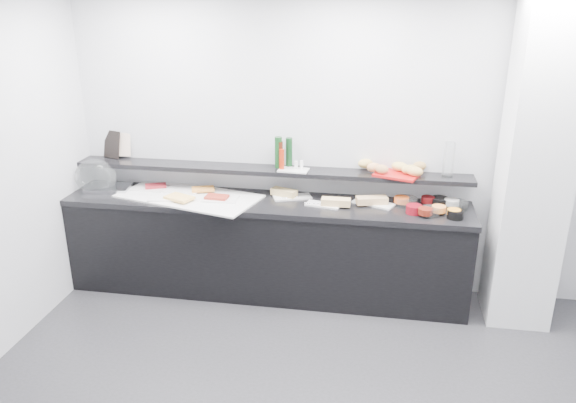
% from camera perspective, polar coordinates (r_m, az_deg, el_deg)
% --- Properties ---
extents(back_wall, '(5.00, 0.02, 2.70)m').
position_cam_1_polar(back_wall, '(5.04, 6.13, 5.58)').
color(back_wall, silver).
rests_on(back_wall, ground).
extents(column, '(0.50, 0.50, 2.70)m').
position_cam_1_polar(column, '(4.85, 23.82, 3.34)').
color(column, white).
rests_on(column, ground).
extents(buffet_cabinet, '(3.60, 0.60, 0.85)m').
position_cam_1_polar(buffet_cabinet, '(5.17, -2.28, -4.87)').
color(buffet_cabinet, black).
rests_on(buffet_cabinet, ground).
extents(counter_top, '(3.62, 0.62, 0.05)m').
position_cam_1_polar(counter_top, '(4.99, -2.35, -0.19)').
color(counter_top, black).
rests_on(counter_top, buffet_cabinet).
extents(wall_shelf, '(3.60, 0.25, 0.04)m').
position_cam_1_polar(wall_shelf, '(5.07, -1.98, 3.19)').
color(wall_shelf, black).
rests_on(wall_shelf, back_wall).
extents(cloche_base, '(0.43, 0.31, 0.04)m').
position_cam_1_polar(cloche_base, '(5.51, -17.75, 1.32)').
color(cloche_base, '#ACAEB3').
rests_on(cloche_base, counter_top).
extents(cloche_dome, '(0.43, 0.33, 0.34)m').
position_cam_1_polar(cloche_dome, '(5.52, -18.96, 2.38)').
color(cloche_dome, silver).
rests_on(cloche_dome, cloche_base).
extents(linen_runner, '(1.37, 0.90, 0.01)m').
position_cam_1_polar(linen_runner, '(5.15, -10.04, 0.53)').
color(linen_runner, silver).
rests_on(linen_runner, counter_top).
extents(platter_meat_a, '(0.31, 0.21, 0.01)m').
position_cam_1_polar(platter_meat_a, '(5.40, -13.84, 1.35)').
color(platter_meat_a, white).
rests_on(platter_meat_a, linen_runner).
extents(food_meat_a, '(0.22, 0.19, 0.02)m').
position_cam_1_polar(food_meat_a, '(5.38, -13.29, 1.56)').
color(food_meat_a, maroon).
rests_on(food_meat_a, platter_meat_a).
extents(platter_salmon, '(0.34, 0.24, 0.01)m').
position_cam_1_polar(platter_salmon, '(5.29, -10.58, 1.22)').
color(platter_salmon, white).
rests_on(platter_salmon, linen_runner).
extents(food_salmon, '(0.24, 0.19, 0.02)m').
position_cam_1_polar(food_salmon, '(5.21, -8.63, 1.26)').
color(food_salmon, orange).
rests_on(food_salmon, platter_salmon).
extents(platter_cheese, '(0.34, 0.26, 0.01)m').
position_cam_1_polar(platter_cheese, '(5.11, -12.27, 0.42)').
color(platter_cheese, white).
rests_on(platter_cheese, linen_runner).
extents(food_cheese, '(0.28, 0.24, 0.02)m').
position_cam_1_polar(food_cheese, '(5.03, -10.98, 0.39)').
color(food_cheese, '#FEC662').
rests_on(food_cheese, platter_cheese).
extents(platter_meat_b, '(0.31, 0.22, 0.01)m').
position_cam_1_polar(platter_meat_b, '(5.00, -6.88, 0.28)').
color(platter_meat_b, white).
rests_on(platter_meat_b, linen_runner).
extents(food_meat_b, '(0.20, 0.14, 0.02)m').
position_cam_1_polar(food_meat_b, '(4.99, -7.25, 0.47)').
color(food_meat_b, maroon).
rests_on(food_meat_b, platter_meat_b).
extents(sandwich_plate_left, '(0.37, 0.25, 0.01)m').
position_cam_1_polar(sandwich_plate_left, '(5.05, 0.43, 0.45)').
color(sandwich_plate_left, white).
rests_on(sandwich_plate_left, counter_top).
extents(sandwich_food_left, '(0.25, 0.17, 0.06)m').
position_cam_1_polar(sandwich_food_left, '(5.06, -0.41, 0.94)').
color(sandwich_food_left, tan).
rests_on(sandwich_food_left, sandwich_plate_left).
extents(tongs_left, '(0.15, 0.06, 0.01)m').
position_cam_1_polar(tongs_left, '(5.00, 0.15, 0.41)').
color(tongs_left, silver).
rests_on(tongs_left, sandwich_plate_left).
extents(sandwich_plate_mid, '(0.32, 0.19, 0.01)m').
position_cam_1_polar(sandwich_plate_mid, '(4.87, 3.59, -0.34)').
color(sandwich_plate_mid, silver).
rests_on(sandwich_plate_mid, counter_top).
extents(sandwich_food_mid, '(0.25, 0.10, 0.06)m').
position_cam_1_polar(sandwich_food_mid, '(4.84, 4.90, -0.04)').
color(sandwich_food_mid, '#DDB473').
rests_on(sandwich_food_mid, sandwich_plate_mid).
extents(tongs_mid, '(0.16, 0.04, 0.01)m').
position_cam_1_polar(tongs_mid, '(4.87, 2.61, -0.16)').
color(tongs_mid, '#ADB0B4').
rests_on(tongs_mid, sandwich_plate_mid).
extents(sandwich_plate_right, '(0.39, 0.28, 0.01)m').
position_cam_1_polar(sandwich_plate_right, '(4.96, 8.69, -0.18)').
color(sandwich_plate_right, white).
rests_on(sandwich_plate_right, counter_top).
extents(sandwich_food_right, '(0.29, 0.17, 0.06)m').
position_cam_1_polar(sandwich_food_right, '(4.92, 8.50, 0.13)').
color(sandwich_food_right, tan).
rests_on(sandwich_food_right, sandwich_plate_right).
extents(tongs_right, '(0.15, 0.08, 0.01)m').
position_cam_1_polar(tongs_right, '(4.93, 9.05, -0.15)').
color(tongs_right, silver).
rests_on(tongs_right, sandwich_plate_right).
extents(bowl_glass_fruit, '(0.19, 0.19, 0.07)m').
position_cam_1_polar(bowl_glass_fruit, '(4.97, 11.93, -0.00)').
color(bowl_glass_fruit, white).
rests_on(bowl_glass_fruit, counter_top).
extents(fill_glass_fruit, '(0.14, 0.14, 0.05)m').
position_cam_1_polar(fill_glass_fruit, '(4.97, 11.46, 0.18)').
color(fill_glass_fruit, orange).
rests_on(fill_glass_fruit, bowl_glass_fruit).
extents(bowl_black_jam, '(0.17, 0.17, 0.07)m').
position_cam_1_polar(bowl_black_jam, '(5.04, 15.14, -0.00)').
color(bowl_black_jam, black).
rests_on(bowl_black_jam, counter_top).
extents(fill_black_jam, '(0.15, 0.15, 0.05)m').
position_cam_1_polar(fill_black_jam, '(5.02, 14.03, 0.20)').
color(fill_black_jam, '#5B0D0F').
rests_on(fill_black_jam, bowl_black_jam).
extents(bowl_glass_cream, '(0.22, 0.22, 0.07)m').
position_cam_1_polar(bowl_glass_cream, '(4.98, 16.77, -0.38)').
color(bowl_glass_cream, silver).
rests_on(bowl_glass_cream, counter_top).
extents(fill_glass_cream, '(0.16, 0.16, 0.05)m').
position_cam_1_polar(fill_glass_cream, '(5.02, 16.29, -0.05)').
color(fill_glass_cream, silver).
rests_on(fill_glass_cream, bowl_glass_cream).
extents(bowl_red_jam, '(0.14, 0.14, 0.07)m').
position_cam_1_polar(bowl_red_jam, '(4.80, 12.68, -0.78)').
color(bowl_red_jam, maroon).
rests_on(bowl_red_jam, counter_top).
extents(fill_red_jam, '(0.13, 0.13, 0.05)m').
position_cam_1_polar(fill_red_jam, '(4.75, 13.77, -0.98)').
color(fill_red_jam, '#62190E').
rests_on(fill_red_jam, bowl_red_jam).
extents(bowl_glass_salmon, '(0.19, 0.19, 0.07)m').
position_cam_1_polar(bowl_glass_salmon, '(4.78, 14.25, -1.00)').
color(bowl_glass_salmon, silver).
rests_on(bowl_glass_salmon, counter_top).
extents(fill_glass_salmon, '(0.12, 0.12, 0.05)m').
position_cam_1_polar(fill_glass_salmon, '(4.83, 15.07, -0.72)').
color(fill_glass_salmon, '#F9903D').
rests_on(fill_glass_salmon, bowl_glass_salmon).
extents(bowl_black_fruit, '(0.17, 0.17, 0.07)m').
position_cam_1_polar(bowl_black_fruit, '(4.78, 16.65, -1.25)').
color(bowl_black_fruit, black).
rests_on(bowl_black_fruit, counter_top).
extents(fill_black_fruit, '(0.15, 0.15, 0.05)m').
position_cam_1_polar(fill_black_fruit, '(4.79, 16.50, -1.05)').
color(fill_black_fruit, orange).
rests_on(fill_black_fruit, bowl_black_fruit).
extents(framed_print, '(0.20, 0.13, 0.26)m').
position_cam_1_polar(framed_print, '(5.62, -17.46, 5.56)').
color(framed_print, black).
rests_on(framed_print, wall_shelf).
extents(print_art, '(0.16, 0.06, 0.22)m').
position_cam_1_polar(print_art, '(5.58, -16.46, 5.56)').
color(print_art, beige).
rests_on(print_art, framed_print).
extents(condiment_tray, '(0.27, 0.18, 0.01)m').
position_cam_1_polar(condiment_tray, '(4.99, 0.56, 3.21)').
color(condiment_tray, silver).
rests_on(condiment_tray, wall_shelf).
extents(bottle_green_a, '(0.07, 0.07, 0.26)m').
position_cam_1_polar(bottle_green_a, '(5.05, 0.11, 5.05)').
color(bottle_green_a, '#0E3517').
rests_on(bottle_green_a, condiment_tray).
extents(bottle_brown, '(0.06, 0.06, 0.24)m').
position_cam_1_polar(bottle_brown, '(5.00, -0.82, 4.77)').
color(bottle_brown, '#3A160A').
rests_on(bottle_brown, condiment_tray).
extents(bottle_green_b, '(0.08, 0.08, 0.28)m').
position_cam_1_polar(bottle_green_b, '(5.00, -0.98, 5.01)').
color(bottle_green_b, '#103B16').
rests_on(bottle_green_b, condiment_tray).
extents(bottle_hot, '(0.06, 0.06, 0.18)m').
position_cam_1_polar(bottle_hot, '(4.98, -0.64, 4.33)').
color(bottle_hot, '#A8250C').
rests_on(bottle_hot, condiment_tray).
extents(shaker_salt, '(0.03, 0.03, 0.07)m').
position_cam_1_polar(shaker_salt, '(5.01, 1.38, 3.77)').
color(shaker_salt, white).
rests_on(shaker_salt, condiment_tray).
extents(shaker_pepper, '(0.03, 0.03, 0.07)m').
position_cam_1_polar(shaker_pepper, '(5.00, 0.83, 3.74)').
color(shaker_pepper, silver).
rests_on(shaker_pepper, condiment_tray).
extents(bread_tray, '(0.42, 0.36, 0.02)m').
position_cam_1_polar(bread_tray, '(4.94, 10.99, 2.69)').
color(bread_tray, red).
rests_on(bread_tray, wall_shelf).
extents(bread_roll_nw, '(0.15, 0.12, 0.08)m').
position_cam_1_polar(bread_roll_nw, '(5.04, 7.86, 3.85)').
color(bread_roll_nw, '#D6AC51').
rests_on(bread_roll_nw, bread_tray).
extents(bread_roll_n, '(0.18, 0.15, 0.08)m').
position_cam_1_polar(bread_roll_n, '(5.00, 11.28, 3.51)').
color(bread_roll_n, gold).
rests_on(bread_roll_n, bread_tray).
extents(bread_roll_ne, '(0.13, 0.10, 0.08)m').
position_cam_1_polar(bread_roll_ne, '(5.05, 13.22, 3.53)').
color(bread_roll_ne, '#AF8242').
rests_on(bread_roll_ne, bread_tray).
extents(bread_roll_s, '(0.14, 0.11, 0.08)m').
position_cam_1_polar(bread_roll_s, '(4.89, 9.51, 3.25)').
color(bread_roll_s, '#BB7F47').
rests_on(bread_roll_s, bread_tray).
extents(bread_roll_se, '(0.16, 0.13, 0.08)m').
position_cam_1_polar(bread_roll_se, '(4.88, 12.77, 3.00)').
color(bread_roll_se, tan).
rests_on(bread_roll_se, bread_tray).
extents(bread_roll_midw, '(0.14, 0.11, 0.08)m').
position_cam_1_polar(bread_roll_midw, '(4.93, 8.70, 3.45)').
color(bread_roll_midw, '#D78C52').
rests_on(bread_roll_midw, bread_tray).
extents(bread_roll_mide, '(0.18, 0.15, 0.08)m').
position_cam_1_polar(bread_roll_mide, '(4.93, 12.28, 3.21)').
color(bread_roll_mide, tan).
rests_on(bread_roll_mide, bread_tray).
extents(carafe, '(0.11, 0.11, 0.30)m').
position_cam_1_polar(carafe, '(4.98, 16.01, 4.11)').
color(carafe, silver).
rests_on(carafe, wall_shelf).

